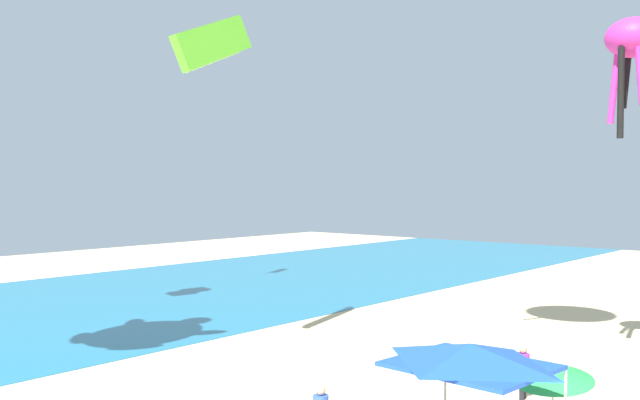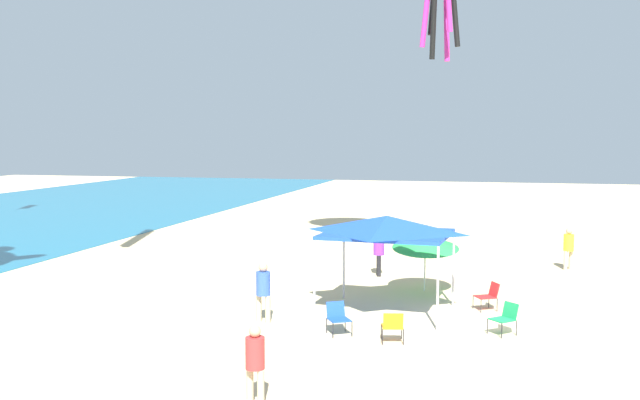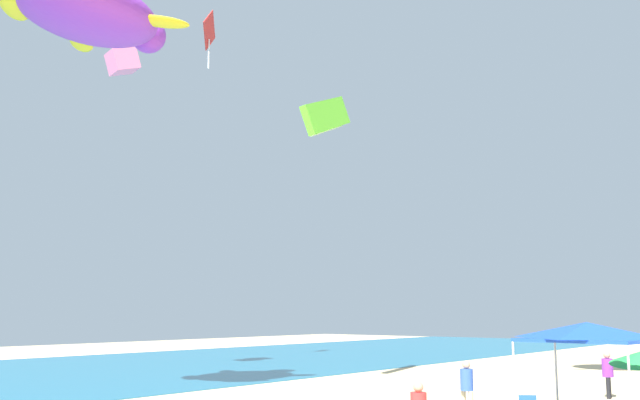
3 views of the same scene
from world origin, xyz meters
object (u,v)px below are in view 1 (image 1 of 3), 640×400
canopy_tent (470,356)px  person_beachcomber (523,368)px  beach_umbrella (552,372)px  kite_parafoil_lime (213,43)px  kite_octopus_magenta (633,44)px

canopy_tent → person_beachcomber: canopy_tent is taller
canopy_tent → beach_umbrella: 3.18m
canopy_tent → beach_umbrella: size_ratio=1.68×
beach_umbrella → canopy_tent: bearing=164.3°
kite_parafoil_lime → kite_octopus_magenta: bearing=107.8°
canopy_tent → kite_parafoil_lime: (2.35, 11.95, 9.39)m
beach_umbrella → kite_parafoil_lime: bearing=92.7°
person_beachcomber → kite_parafoil_lime: bearing=-86.4°
beach_umbrella → kite_octopus_magenta: kite_octopus_magenta is taller
beach_umbrella → person_beachcomber: 3.28m
kite_parafoil_lime → canopy_tent: bearing=63.7°
beach_umbrella → kite_parafoil_lime: (-0.60, 12.78, 10.24)m
canopy_tent → kite_octopus_magenta: 13.80m
canopy_tent → kite_parafoil_lime: kite_parafoil_lime is taller
canopy_tent → beach_umbrella: canopy_tent is taller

